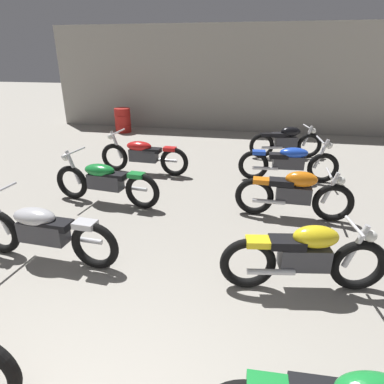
# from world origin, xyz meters

# --- Properties ---
(back_wall) EXTENTS (13.35, 0.24, 3.60)m
(back_wall) POSITION_xyz_m (0.00, 11.66, 1.80)
(back_wall) COLOR #9E998E
(back_wall) RESTS_ON ground
(motorcycle_left_row_1) EXTENTS (2.17, 0.68, 0.97)m
(motorcycle_left_row_1) POSITION_xyz_m (-1.74, 2.71, 0.45)
(motorcycle_left_row_1) COLOR black
(motorcycle_left_row_1) RESTS_ON ground
(motorcycle_left_row_2) EXTENTS (2.17, 0.68, 0.97)m
(motorcycle_left_row_2) POSITION_xyz_m (-1.75, 4.64, 0.45)
(motorcycle_left_row_2) COLOR black
(motorcycle_left_row_2) RESTS_ON ground
(motorcycle_left_row_3) EXTENTS (2.17, 0.68, 0.97)m
(motorcycle_left_row_3) POSITION_xyz_m (-1.62, 6.43, 0.45)
(motorcycle_left_row_3) COLOR black
(motorcycle_left_row_3) RESTS_ON ground
(motorcycle_right_row_1) EXTENTS (1.96, 0.60, 0.88)m
(motorcycle_right_row_1) POSITION_xyz_m (1.64, 2.77, 0.46)
(motorcycle_right_row_1) COLOR black
(motorcycle_right_row_1) RESTS_ON ground
(motorcycle_right_row_2) EXTENTS (1.97, 0.48, 0.88)m
(motorcycle_right_row_2) POSITION_xyz_m (1.66, 4.71, 0.46)
(motorcycle_right_row_2) COLOR black
(motorcycle_right_row_2) RESTS_ON ground
(motorcycle_right_row_3) EXTENTS (2.17, 0.68, 0.97)m
(motorcycle_right_row_3) POSITION_xyz_m (1.70, 6.55, 0.45)
(motorcycle_right_row_3) COLOR black
(motorcycle_right_row_3) RESTS_ON ground
(motorcycle_right_row_4) EXTENTS (1.95, 0.66, 0.88)m
(motorcycle_right_row_4) POSITION_xyz_m (1.75, 8.41, 0.46)
(motorcycle_right_row_4) COLOR black
(motorcycle_right_row_4) RESTS_ON ground
(oil_drum) EXTENTS (0.59, 0.59, 0.85)m
(oil_drum) POSITION_xyz_m (-3.83, 10.58, 0.43)
(oil_drum) COLOR red
(oil_drum) RESTS_ON ground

